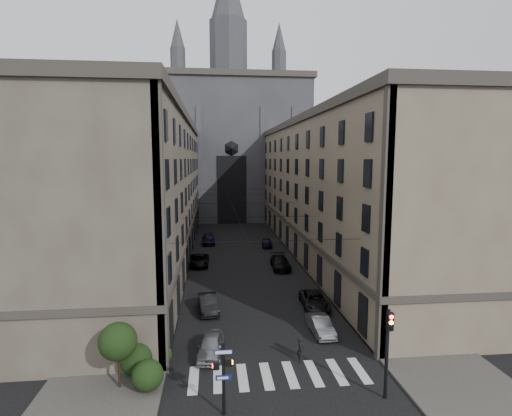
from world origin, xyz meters
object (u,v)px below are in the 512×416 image
object	(u,v)px
car_left_midfar	(199,260)
car_right_midfar	(280,263)
gothic_tower	(229,139)
pedestrian_signal_left	(223,373)
car_left_midnear	(208,303)
car_right_midnear	(314,300)
pedestrian	(300,349)
car_left_near	(211,346)
car_left_far	(208,240)
traffic_light_right	(388,343)
car_right_far	(267,243)
car_right_near	(320,325)

from	to	relation	value
car_left_midfar	car_right_midfar	size ratio (longest dim) A/B	0.94
gothic_tower	pedestrian_signal_left	size ratio (longest dim) A/B	14.50
car_left_midnear	car_right_midnear	distance (m)	9.56
pedestrian_signal_left	car_right_midnear	size ratio (longest dim) A/B	0.82
pedestrian_signal_left	pedestrian	xyz separation A→B (m)	(5.23, 5.06, -1.49)
car_left_near	car_left_far	distance (m)	36.35
car_left_far	pedestrian	xyz separation A→B (m)	(6.43, -37.79, 0.13)
traffic_light_right	car_right_far	size ratio (longest dim) A/B	1.35
gothic_tower	car_right_midnear	bearing A→B (deg)	-85.05
traffic_light_right	pedestrian	size ratio (longest dim) A/B	3.12
traffic_light_right	car_left_far	distance (m)	43.74
car_left_far	car_right_near	size ratio (longest dim) A/B	1.22
car_left_far	car_right_midfar	xyz separation A→B (m)	(8.91, -15.40, 0.06)
car_right_far	car_left_far	bearing A→B (deg)	165.68
pedestrian_signal_left	car_right_far	size ratio (longest dim) A/B	1.04
car_left_far	gothic_tower	bearing A→B (deg)	78.64
traffic_light_right	car_left_midfar	distance (m)	31.74
pedestrian	car_right_midnear	bearing A→B (deg)	-14.84
pedestrian_signal_left	car_left_far	size ratio (longest dim) A/B	0.82
gothic_tower	car_left_near	xyz separation A→B (m)	(-4.20, -66.96, -17.10)
car_right_near	car_right_far	size ratio (longest dim) A/B	1.04
gothic_tower	car_right_midnear	world-z (taller)	gothic_tower
car_right_midnear	car_left_near	bearing A→B (deg)	-136.21
car_left_midnear	car_right_midfar	world-z (taller)	car_right_midfar
car_right_midnear	car_right_far	distance (m)	25.22
car_right_midfar	car_right_midnear	bearing A→B (deg)	-84.34
gothic_tower	car_left_midnear	world-z (taller)	gothic_tower
traffic_light_right	car_right_midnear	size ratio (longest dim) A/B	1.06
car_right_midnear	car_right_far	bearing A→B (deg)	95.50
car_left_midnear	car_right_midfar	size ratio (longest dim) A/B	0.85
car_left_midfar	car_right_far	distance (m)	13.85
gothic_tower	car_right_near	xyz separation A→B (m)	(4.20, -64.40, -17.14)
pedestrian_signal_left	car_left_far	xyz separation A→B (m)	(-1.20, 42.84, -1.62)
gothic_tower	car_left_near	size ratio (longest dim) A/B	14.16
car_left_midnear	car_left_midfar	size ratio (longest dim) A/B	0.91
car_left_far	car_left_near	bearing A→B (deg)	-91.81
car_left_near	car_left_midnear	world-z (taller)	car_left_midnear
pedestrian	car_right_midfar	bearing A→B (deg)	-1.23
car_right_near	car_left_midnear	bearing A→B (deg)	145.60
pedestrian	gothic_tower	bearing A→B (deg)	6.53
traffic_light_right	car_right_near	world-z (taller)	traffic_light_right
car_right_near	car_right_midnear	world-z (taller)	car_right_midnear
car_right_near	gothic_tower	bearing A→B (deg)	91.56
pedestrian_signal_left	car_left_midnear	world-z (taller)	pedestrian_signal_left
traffic_light_right	car_left_midfar	size ratio (longest dim) A/B	1.06
car_left_far	pedestrian	size ratio (longest dim) A/B	2.92
car_right_midfar	car_left_far	bearing A→B (deg)	121.71
pedestrian_signal_left	car_right_far	distance (m)	40.40
car_left_midnear	car_right_far	distance (m)	26.56
car_left_midfar	car_right_midnear	bearing A→B (deg)	-54.19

